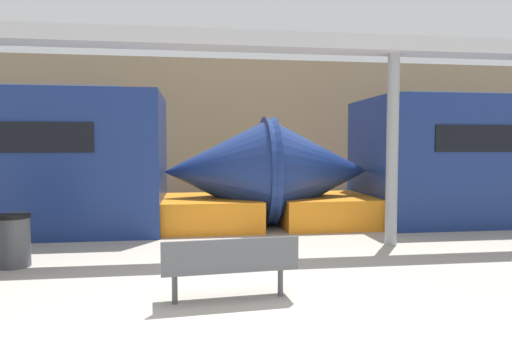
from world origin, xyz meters
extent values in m
plane|color=#A8A093|center=(0.00, 0.00, 0.00)|extent=(60.00, 60.00, 0.00)
cube|color=#9E8460|center=(0.00, 11.90, 2.50)|extent=(56.00, 0.20, 5.00)
cone|color=navy|center=(2.37, 6.50, 1.32)|extent=(2.62, 2.63, 2.63)
cube|color=orange|center=(2.62, 6.50, 0.35)|extent=(2.36, 2.46, 0.70)
cone|color=navy|center=(-0.01, 6.50, 1.32)|extent=(2.62, 2.63, 2.63)
cube|color=orange|center=(-0.25, 6.50, 0.35)|extent=(2.36, 2.46, 0.70)
cube|color=#4C4F54|center=(-0.20, 1.20, 0.41)|extent=(1.70, 0.58, 0.04)
cube|color=#4C4F54|center=(-0.18, 1.00, 0.62)|extent=(1.66, 0.18, 0.37)
cylinder|color=#4C4F54|center=(-0.86, 1.15, 0.20)|extent=(0.07, 0.07, 0.39)
cylinder|color=#4C4F54|center=(0.47, 1.26, 0.20)|extent=(0.07, 0.07, 0.39)
cylinder|color=#4C4F54|center=(-3.46, 3.24, 0.39)|extent=(0.49, 0.49, 0.78)
cylinder|color=black|center=(-3.46, 3.24, 0.81)|extent=(0.51, 0.51, 0.06)
cylinder|color=gray|center=(3.18, 3.98, 1.84)|extent=(0.23, 0.23, 3.68)
cube|color=#B7B7BC|center=(3.18, 3.98, 3.82)|extent=(28.00, 0.60, 0.28)
camera|label=1|loc=(-0.63, -4.37, 1.90)|focal=32.00mm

